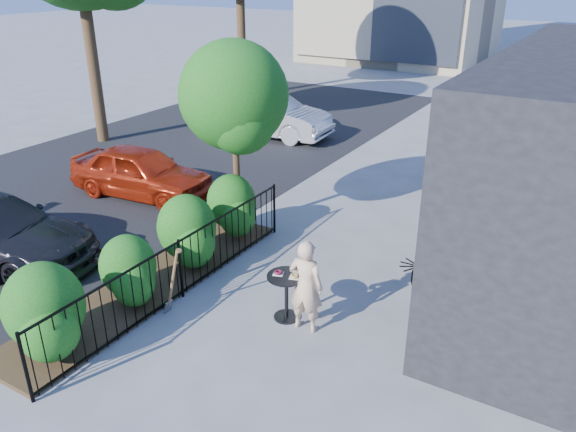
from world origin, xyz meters
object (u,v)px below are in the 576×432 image
Objects in this scene: cafe_table at (286,289)px; car_silver at (267,115)px; patio_tree at (235,103)px; car_red at (141,172)px; shovel at (172,285)px; woman at (306,286)px.

cafe_table is 10.78m from car_silver.
patio_tree is 3.86m from car_red.
patio_tree reaches higher than cafe_table.
car_silver is (-3.46, 6.52, -2.05)m from patio_tree.
shovel is at bearing -136.05° from car_red.
cafe_table is 6.43m from car_red.
woman is 1.19× the size of shovel.
shovel is at bearing -152.08° from cafe_table.
woman is at bearing -39.45° from patio_tree.
patio_tree is at bearing -44.05° from woman.
patio_tree is 4.68× the size of cafe_table.
car_red is (-5.81, 2.75, 0.08)m from cafe_table.
cafe_table is 1.84m from shovel.
patio_tree reaches higher than car_red.
cafe_table is 0.47m from woman.
car_red is (-3.20, 0.36, -2.14)m from patio_tree.
car_red is 6.16m from car_silver.
car_silver reaches higher than cafe_table.
car_silver is (-6.47, 9.00, -0.05)m from woman.
shovel is 0.35× the size of car_red.
cafe_table is 0.23× the size of car_red.
patio_tree is 4.18m from cafe_table.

